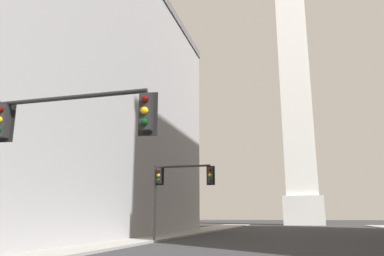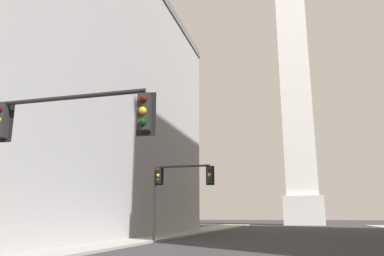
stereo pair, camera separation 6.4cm
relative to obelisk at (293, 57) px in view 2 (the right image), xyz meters
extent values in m
cube|color=gray|center=(-13.31, -51.47, -37.34)|extent=(5.00, 96.50, 0.15)
cube|color=#9E9EA0|center=(-26.68, -56.47, -25.46)|extent=(26.26, 43.39, 23.91)
cube|color=silver|center=(0.00, 0.00, -34.48)|extent=(8.03, 8.03, 5.87)
cube|color=white|center=(0.00, 0.00, 0.87)|extent=(6.43, 6.43, 64.82)
cube|color=black|center=(-10.40, -73.40, -32.66)|extent=(0.37, 0.37, 1.10)
cube|color=black|center=(-10.42, -73.22, -32.66)|extent=(0.58, 0.09, 1.32)
cylinder|color=black|center=(-8.04, -73.40, -32.06)|extent=(5.30, 0.14, 0.14)
cube|color=black|center=(-5.39, -73.40, -32.73)|extent=(0.37, 0.37, 1.10)
cube|color=black|center=(-5.41, -73.22, -32.73)|extent=(0.58, 0.09, 1.32)
sphere|color=#410907|center=(-5.37, -73.59, -32.39)|extent=(0.22, 0.22, 0.22)
sphere|color=yellow|center=(-5.37, -73.59, -32.73)|extent=(0.22, 0.22, 0.22)
sphere|color=#073410|center=(-5.37, -73.59, -33.07)|extent=(0.22, 0.22, 0.22)
cylinder|color=black|center=(-10.86, -58.20, -34.79)|extent=(0.18, 0.18, 5.25)
cylinder|color=#262626|center=(-10.86, -58.20, -37.36)|extent=(0.40, 0.40, 0.10)
cube|color=black|center=(-10.57, -58.20, -32.86)|extent=(0.37, 0.37, 1.10)
cube|color=black|center=(-10.58, -58.02, -32.86)|extent=(0.58, 0.08, 1.32)
sphere|color=#410907|center=(-10.55, -58.39, -32.52)|extent=(0.22, 0.22, 0.22)
sphere|color=yellow|center=(-10.55, -58.39, -32.86)|extent=(0.22, 0.22, 0.22)
sphere|color=#073410|center=(-10.55, -58.39, -33.20)|extent=(0.22, 0.22, 0.22)
cylinder|color=black|center=(-8.87, -58.20, -32.26)|extent=(3.98, 0.14, 0.14)
sphere|color=black|center=(-10.86, -58.20, -32.26)|extent=(0.18, 0.18, 0.18)
cube|color=black|center=(-6.88, -58.20, -32.93)|extent=(0.37, 0.37, 1.10)
cube|color=black|center=(-6.89, -58.02, -32.93)|extent=(0.58, 0.08, 1.32)
sphere|color=#410907|center=(-6.86, -58.39, -32.59)|extent=(0.22, 0.22, 0.22)
sphere|color=yellow|center=(-6.86, -58.39, -32.93)|extent=(0.22, 0.22, 0.22)
sphere|color=#073410|center=(-6.86, -58.39, -33.27)|extent=(0.22, 0.22, 0.22)
camera|label=1|loc=(-1.36, -83.14, -35.67)|focal=35.00mm
camera|label=2|loc=(-1.29, -83.12, -35.67)|focal=35.00mm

